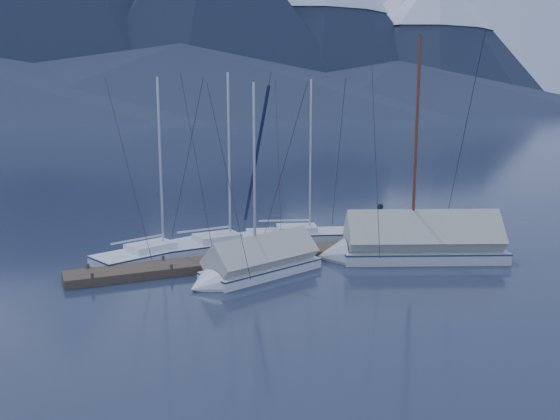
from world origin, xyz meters
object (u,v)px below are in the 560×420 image
object	(u,v)px
sailboat_open_right	(319,236)
sailboat_covered_far	(253,267)
sailboat_open_left	(172,251)
sailboat_open_mid	(239,243)
sailboat_covered_near	(408,247)
person	(380,222)

from	to	relation	value
sailboat_open_right	sailboat_covered_far	xyz separation A→B (m)	(-5.43, -4.76, 0.25)
sailboat_open_left	sailboat_open_mid	size ratio (longest dim) A/B	0.97
sailboat_open_mid	sailboat_covered_near	bearing A→B (deg)	-41.15
sailboat_open_mid	sailboat_covered_far	distance (m)	5.13
sailboat_open_left	sailboat_open_right	bearing A→B (deg)	-0.00
sailboat_covered_near	person	world-z (taller)	sailboat_covered_near
sailboat_open_right	sailboat_covered_far	bearing A→B (deg)	-138.80
sailboat_open_right	sailboat_open_left	bearing A→B (deg)	180.00
sailboat_covered_far	person	distance (m)	7.60
sailboat_open_right	person	bearing A→B (deg)	-55.85
sailboat_open_left	person	world-z (taller)	sailboat_open_left
sailboat_open_left	sailboat_covered_far	distance (m)	5.19
sailboat_covered_near	person	bearing A→B (deg)	88.65
sailboat_open_mid	person	xyz separation A→B (m)	(6.02, -2.92, 1.06)
sailboat_open_left	sailboat_open_right	size ratio (longest dim) A/B	1.00
sailboat_open_right	sailboat_covered_near	world-z (taller)	sailboat_covered_near
sailboat_open_left	sailboat_covered_far	xyz separation A→B (m)	(2.06, -4.76, 0.25)
sailboat_open_mid	person	distance (m)	6.78
sailboat_open_left	sailboat_covered_near	world-z (taller)	sailboat_covered_near
sailboat_covered_near	sailboat_covered_far	world-z (taller)	sailboat_covered_near
sailboat_covered_near	sailboat_open_mid	bearing A→B (deg)	138.85
sailboat_open_right	person	xyz separation A→B (m)	(1.84, -2.71, 1.07)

